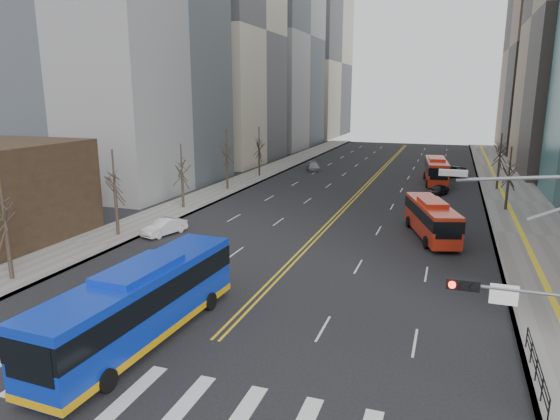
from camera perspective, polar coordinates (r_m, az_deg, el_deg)
name	(u,v)px	position (r m, az deg, el deg)	size (l,w,h in m)	color
ground	(159,398)	(21.76, -13.66, -20.16)	(220.00, 220.00, 0.00)	black
sidewalk_right	(516,201)	(61.64, 25.34, 0.91)	(7.00, 130.00, 0.15)	gray
sidewalk_left	(237,184)	(66.83, -4.96, 3.01)	(5.00, 130.00, 0.15)	gray
crosswalk	(159,398)	(21.76, -13.66, -20.15)	(26.70, 4.00, 0.01)	silver
centerline	(372,179)	(71.81, 10.52, 3.49)	(0.55, 100.00, 0.01)	gold
office_towers	(393,14)	(85.07, 12.82, 21.05)	(83.00, 134.00, 58.00)	gray
signal_mast	(551,313)	(18.77, 28.60, -10.32)	(5.37, 0.37, 9.39)	gray
pedestrian_railing	(537,366)	(24.11, 27.28, -15.55)	(0.06, 6.06, 1.02)	black
street_trees	(277,161)	(53.08, -0.39, 5.66)	(35.20, 47.20, 7.60)	black
blue_bus	(141,301)	(25.46, -15.58, -10.01)	(3.46, 13.37, 3.83)	#0B2CB3
red_bus_near	(431,217)	(43.55, 16.91, -0.73)	(5.13, 10.23, 3.20)	red
red_bus_far	(436,169)	(70.17, 17.42, 4.48)	(3.61, 11.18, 3.49)	red
car_white	(164,227)	(43.82, -13.09, -1.89)	(1.46, 4.19, 1.38)	silver
car_dark_mid	(438,190)	(62.33, 17.60, 2.19)	(1.44, 3.58, 1.22)	black
car_silver	(313,166)	(78.89, 3.83, 5.00)	(1.78, 4.37, 1.27)	gray
car_dark_far	(454,171)	(77.93, 19.27, 4.22)	(2.27, 4.93, 1.37)	black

